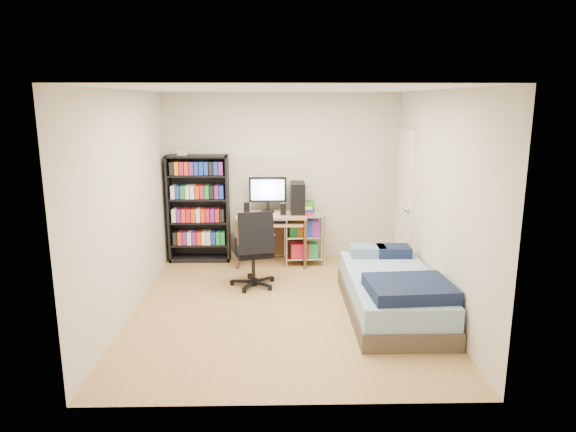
{
  "coord_description": "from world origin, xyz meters",
  "views": [
    {
      "loc": [
        -0.07,
        -5.67,
        2.38
      ],
      "look_at": [
        0.06,
        0.4,
        1.01
      ],
      "focal_mm": 32.0,
      "sensor_mm": 36.0,
      "label": 1
    }
  ],
  "objects_px": {
    "computer_desk": "(278,217)",
    "media_shelf": "(199,207)",
    "bed": "(393,292)",
    "office_chair": "(254,263)"
  },
  "relations": [
    {
      "from": "media_shelf",
      "to": "office_chair",
      "type": "relative_size",
      "value": 1.61
    },
    {
      "from": "computer_desk",
      "to": "office_chair",
      "type": "xyz_separation_m",
      "value": [
        -0.32,
        -1.03,
        -0.36
      ]
    },
    {
      "from": "office_chair",
      "to": "bed",
      "type": "distance_m",
      "value": 1.85
    },
    {
      "from": "computer_desk",
      "to": "bed",
      "type": "bearing_deg",
      "value": -56.07
    },
    {
      "from": "media_shelf",
      "to": "computer_desk",
      "type": "bearing_deg",
      "value": -5.8
    },
    {
      "from": "office_chair",
      "to": "bed",
      "type": "bearing_deg",
      "value": -42.84
    },
    {
      "from": "office_chair",
      "to": "bed",
      "type": "relative_size",
      "value": 0.52
    },
    {
      "from": "media_shelf",
      "to": "bed",
      "type": "xyz_separation_m",
      "value": [
        2.48,
        -2.05,
        -0.57
      ]
    },
    {
      "from": "computer_desk",
      "to": "media_shelf",
      "type": "bearing_deg",
      "value": 174.2
    },
    {
      "from": "media_shelf",
      "to": "office_chair",
      "type": "bearing_deg",
      "value": -53.04
    }
  ]
}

